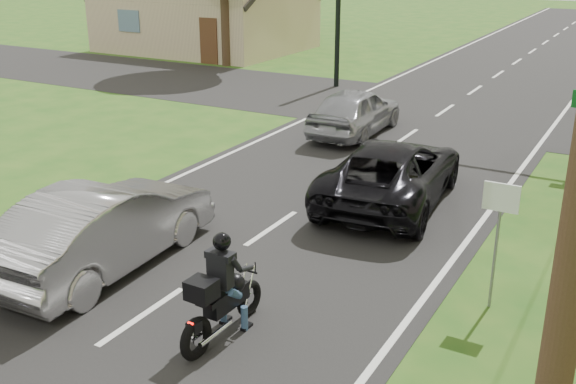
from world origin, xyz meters
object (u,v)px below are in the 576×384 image
(dark_suv, at_px, (392,172))
(silver_suv, at_px, (355,111))
(motorcycle_rider, at_px, (221,297))
(sign_white, at_px, (499,216))
(silver_sedan, at_px, (105,226))

(dark_suv, height_order, silver_suv, silver_suv)
(motorcycle_rider, relative_size, sign_white, 0.92)
(silver_sedan, bearing_deg, sign_white, -166.43)
(dark_suv, xyz_separation_m, silver_suv, (-3.09, 4.94, 0.01))
(dark_suv, height_order, silver_sedan, silver_sedan)
(dark_suv, distance_m, silver_sedan, 6.48)
(motorcycle_rider, bearing_deg, dark_suv, 90.28)
(motorcycle_rider, xyz_separation_m, dark_suv, (0.14, 6.51, 0.06))
(dark_suv, height_order, sign_white, sign_white)
(dark_suv, xyz_separation_m, silver_sedan, (-3.28, -5.59, 0.06))
(motorcycle_rider, distance_m, sign_white, 4.44)
(silver_suv, height_order, sign_white, sign_white)
(motorcycle_rider, bearing_deg, silver_suv, 105.94)
(sign_white, bearing_deg, silver_sedan, -163.30)
(silver_suv, xyz_separation_m, sign_white, (6.22, -8.61, 0.86))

